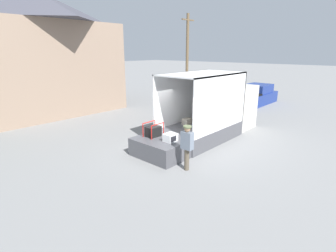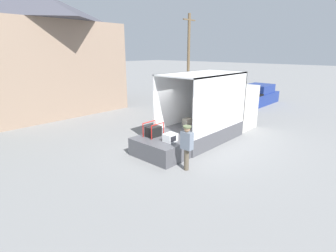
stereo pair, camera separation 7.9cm
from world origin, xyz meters
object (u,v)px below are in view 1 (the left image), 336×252
at_px(box_truck, 218,114).
at_px(worker_person, 187,143).
at_px(microwave, 170,137).
at_px(utility_pole, 187,53).
at_px(portable_generator, 154,131).
at_px(pickup_truck_blue, 254,96).

relative_size(box_truck, worker_person, 3.66).
xyz_separation_m(microwave, utility_pole, (14.05, 10.24, 3.10)).
bearing_deg(portable_generator, utility_pole, 33.50).
xyz_separation_m(portable_generator, pickup_truck_blue, (12.96, 1.44, -0.32)).
height_order(worker_person, pickup_truck_blue, worker_person).
relative_size(microwave, worker_person, 0.29).
xyz_separation_m(microwave, portable_generator, (0.02, 0.96, 0.06)).
bearing_deg(worker_person, microwave, 71.47).
distance_m(box_truck, portable_generator, 4.35).
distance_m(worker_person, utility_pole, 18.62).
distance_m(worker_person, pickup_truck_blue, 13.83).
height_order(microwave, worker_person, worker_person).
bearing_deg(portable_generator, worker_person, -100.83).
height_order(box_truck, utility_pole, utility_pole).
height_order(microwave, pickup_truck_blue, pickup_truck_blue).
bearing_deg(pickup_truck_blue, microwave, -169.52).
bearing_deg(microwave, utility_pole, 36.09).
distance_m(microwave, pickup_truck_blue, 13.20).
xyz_separation_m(portable_generator, worker_person, (-0.40, -2.11, 0.07)).
distance_m(box_truck, utility_pole, 14.09).
relative_size(microwave, pickup_truck_blue, 0.09).
height_order(box_truck, portable_generator, box_truck).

